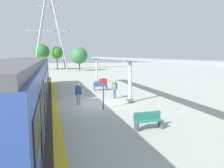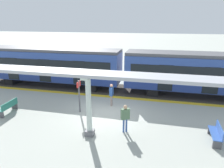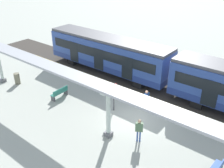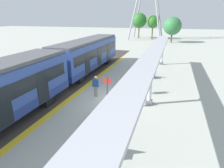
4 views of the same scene
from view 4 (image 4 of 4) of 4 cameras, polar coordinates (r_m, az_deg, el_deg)
ground_plane at (r=15.31m, az=-0.01°, el=-4.06°), size 176.00×176.00×0.00m
tactile_edge_strip at (r=16.35m, az=-10.08°, el=-2.83°), size 0.46×31.65×0.01m
trackbed at (r=17.22m, az=-15.55°, el=-2.13°), size 3.20×43.65×0.01m
train_far_carriage at (r=22.68m, az=-6.68°, el=8.15°), size 2.65×12.87×3.48m
canopy_pillar_second at (r=14.01m, az=10.62°, el=0.81°), size 1.10×0.44×3.34m
canopy_pillar_third at (r=26.38m, az=13.84°, el=8.90°), size 1.10×0.44×3.34m
canopy_beam at (r=13.79m, az=11.14°, el=7.88°), size 1.20×25.81×0.16m
bench_near_end at (r=20.59m, az=9.94°, el=2.95°), size 1.52×0.51×0.86m
bench_mid_platform at (r=9.42m, az=-2.62°, el=-16.82°), size 1.51×0.47×0.86m
platform_info_sign at (r=13.16m, az=-1.39°, el=-1.74°), size 0.56×0.10×2.20m
passenger_waiting_near_edge at (r=15.36m, az=-4.55°, el=0.01°), size 0.47×0.22×1.63m
passenger_by_the_benches at (r=15.99m, az=8.57°, el=0.56°), size 0.41×0.51×1.61m
tree_left_background at (r=57.04m, az=7.62°, el=17.16°), size 3.89×3.89×6.57m
tree_right_background at (r=49.17m, az=16.50°, el=15.24°), size 3.96×3.96×5.62m
tree_centre_background at (r=55.15m, az=11.32°, el=16.62°), size 3.10×3.10×5.89m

